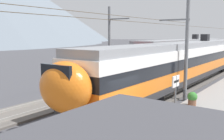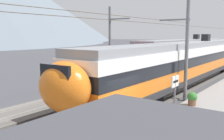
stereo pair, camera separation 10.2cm
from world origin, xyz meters
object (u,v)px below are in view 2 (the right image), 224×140
(platform_sign, at_px, (175,90))
(passenger_walking, at_px, (123,134))
(potted_plant_by_shelter, at_px, (169,125))
(catenary_mast_mid, at_px, (185,42))
(train_far_track, at_px, (185,51))
(train_near_platform, at_px, (188,60))
(catenary_mast_far_side, at_px, (111,42))
(potted_plant_platform_edge, at_px, (192,98))

(platform_sign, height_order, passenger_walking, platform_sign)
(potted_plant_by_shelter, bearing_deg, passenger_walking, 175.39)
(catenary_mast_mid, distance_m, platform_sign, 6.71)
(train_far_track, height_order, platform_sign, train_far_track)
(passenger_walking, distance_m, potted_plant_by_shelter, 3.16)
(train_near_platform, relative_size, train_far_track, 1.16)
(platform_sign, bearing_deg, train_near_platform, 17.31)
(train_far_track, height_order, catenary_mast_far_side, catenary_mast_far_side)
(platform_sign, xyz_separation_m, potted_plant_by_shelter, (-0.92, -0.16, -1.33))
(train_far_track, xyz_separation_m, catenary_mast_far_side, (-14.45, 1.91, 1.58))
(train_near_platform, xyz_separation_m, train_far_track, (11.80, 4.64, -0.00))
(train_far_track, bearing_deg, catenary_mast_mid, -159.83)
(platform_sign, relative_size, potted_plant_by_shelter, 3.26)
(catenary_mast_far_side, xyz_separation_m, platform_sign, (-9.06, -10.20, -1.74))
(potted_plant_by_shelter, bearing_deg, train_far_track, 19.09)
(train_far_track, xyz_separation_m, platform_sign, (-23.50, -8.29, -0.16))
(train_near_platform, height_order, potted_plant_platform_edge, train_near_platform)
(train_near_platform, distance_m, train_far_track, 12.68)
(train_far_track, relative_size, catenary_mast_mid, 0.58)
(catenary_mast_far_side, relative_size, potted_plant_by_shelter, 63.69)
(passenger_walking, bearing_deg, platform_sign, -1.24)
(platform_sign, bearing_deg, catenary_mast_mid, 17.26)
(catenary_mast_far_side, bearing_deg, passenger_walking, -142.30)
(train_near_platform, bearing_deg, passenger_walking, -167.25)
(train_near_platform, relative_size, potted_plant_platform_edge, 38.58)
(passenger_walking, bearing_deg, train_far_track, 16.59)
(platform_sign, relative_size, potted_plant_platform_edge, 2.92)
(platform_sign, bearing_deg, potted_plant_by_shelter, -169.93)
(platform_sign, height_order, potted_plant_platform_edge, platform_sign)
(potted_plant_platform_edge, relative_size, potted_plant_by_shelter, 1.12)
(catenary_mast_far_side, bearing_deg, potted_plant_by_shelter, -133.91)
(train_near_platform, relative_size, potted_plant_by_shelter, 43.13)
(platform_sign, relative_size, passenger_walking, 1.40)
(train_near_platform, xyz_separation_m, potted_plant_platform_edge, (-7.64, -3.09, -1.45))
(catenary_mast_mid, bearing_deg, potted_plant_platform_edge, -146.84)
(potted_plant_platform_edge, bearing_deg, platform_sign, -172.20)
(catenary_mast_mid, xyz_separation_m, potted_plant_platform_edge, (-2.06, -1.35, -3.26))
(passenger_walking, bearing_deg, catenary_mast_far_side, 37.70)
(passenger_walking, bearing_deg, potted_plant_platform_edge, 3.32)
(catenary_mast_mid, height_order, potted_plant_by_shelter, catenary_mast_mid)
(catenary_mast_mid, height_order, platform_sign, catenary_mast_mid)
(train_near_platform, xyz_separation_m, passenger_walking, (-15.73, -3.56, -0.96))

